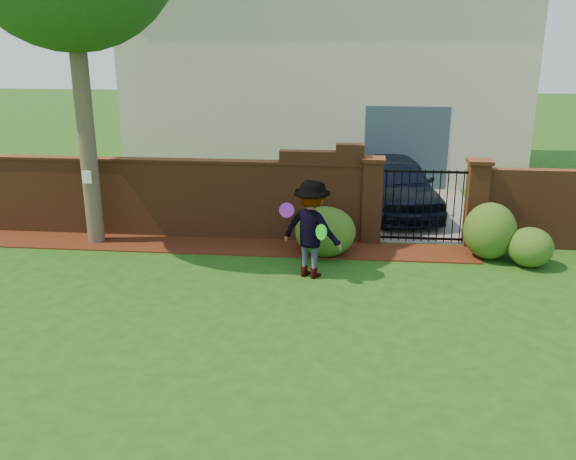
# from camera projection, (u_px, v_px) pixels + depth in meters

# --- Properties ---
(ground) EXTENTS (80.00, 80.00, 0.01)m
(ground) POSITION_uv_depth(u_px,v_px,m) (228.00, 316.00, 10.13)
(ground) COLOR #1D4812
(ground) RESTS_ON ground
(mulch_bed) EXTENTS (11.10, 1.08, 0.03)m
(mulch_bed) POSITION_uv_depth(u_px,v_px,m) (214.00, 246.00, 13.37)
(mulch_bed) COLOR #3D170B
(mulch_bed) RESTS_ON ground
(brick_wall) EXTENTS (8.70, 0.31, 2.16)m
(brick_wall) POSITION_uv_depth(u_px,v_px,m) (172.00, 196.00, 13.83)
(brick_wall) COLOR brown
(brick_wall) RESTS_ON ground
(brick_wall_return) EXTENTS (4.00, 0.25, 1.70)m
(brick_wall_return) POSITION_uv_depth(u_px,v_px,m) (573.00, 210.00, 13.01)
(brick_wall_return) COLOR brown
(brick_wall_return) RESTS_ON ground
(pillar_left) EXTENTS (0.50, 0.50, 1.88)m
(pillar_left) POSITION_uv_depth(u_px,v_px,m) (372.00, 200.00, 13.39)
(pillar_left) COLOR brown
(pillar_left) RESTS_ON ground
(pillar_right) EXTENTS (0.50, 0.50, 1.88)m
(pillar_right) POSITION_uv_depth(u_px,v_px,m) (476.00, 203.00, 13.18)
(pillar_right) COLOR brown
(pillar_right) RESTS_ON ground
(iron_gate) EXTENTS (1.78, 0.03, 1.60)m
(iron_gate) POSITION_uv_depth(u_px,v_px,m) (423.00, 206.00, 13.31)
(iron_gate) COLOR black
(iron_gate) RESTS_ON ground
(driveway) EXTENTS (3.20, 8.00, 0.01)m
(driveway) POSITION_uv_depth(u_px,v_px,m) (406.00, 197.00, 17.36)
(driveway) COLOR slate
(driveway) RESTS_ON ground
(house) EXTENTS (12.40, 6.40, 6.30)m
(house) POSITION_uv_depth(u_px,v_px,m) (326.00, 72.00, 20.43)
(house) COLOR beige
(house) RESTS_ON ground
(car) EXTENTS (2.44, 4.46, 1.44)m
(car) POSITION_uv_depth(u_px,v_px,m) (398.00, 186.00, 15.55)
(car) COLOR black
(car) RESTS_ON ground
(paper_notice) EXTENTS (0.20, 0.01, 0.28)m
(paper_notice) POSITION_uv_depth(u_px,v_px,m) (87.00, 177.00, 13.06)
(paper_notice) COLOR white
(paper_notice) RESTS_ON tree
(shrub_left) EXTENTS (1.25, 1.25, 1.02)m
(shrub_left) POSITION_uv_depth(u_px,v_px,m) (325.00, 232.00, 12.72)
(shrub_left) COLOR #234F17
(shrub_left) RESTS_ON ground
(shrub_middle) EXTENTS (1.05, 1.05, 1.16)m
(shrub_middle) POSITION_uv_depth(u_px,v_px,m) (490.00, 231.00, 12.53)
(shrub_middle) COLOR #234F17
(shrub_middle) RESTS_ON ground
(shrub_right) EXTENTS (0.88, 0.88, 0.78)m
(shrub_right) POSITION_uv_depth(u_px,v_px,m) (530.00, 247.00, 12.16)
(shrub_right) COLOR #234F17
(shrub_right) RESTS_ON ground
(man) EXTENTS (1.38, 1.12, 1.85)m
(man) POSITION_uv_depth(u_px,v_px,m) (310.00, 230.00, 11.47)
(man) COLOR gray
(man) RESTS_ON ground
(frisbee_purple) EXTENTS (0.28, 0.10, 0.27)m
(frisbee_purple) POSITION_uv_depth(u_px,v_px,m) (287.00, 210.00, 11.29)
(frisbee_purple) COLOR purple
(frisbee_purple) RESTS_ON man
(frisbee_green) EXTENTS (0.24, 0.25, 0.29)m
(frisbee_green) POSITION_uv_depth(u_px,v_px,m) (321.00, 232.00, 11.16)
(frisbee_green) COLOR #19BE1B
(frisbee_green) RESTS_ON man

